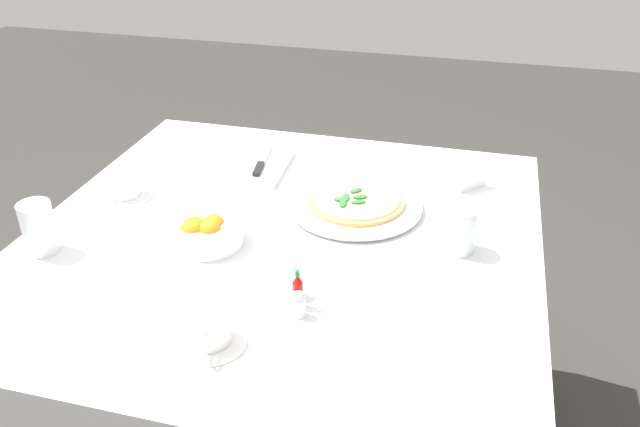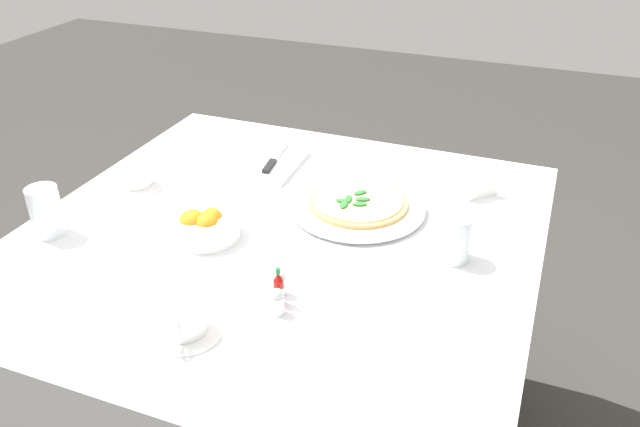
{
  "view_description": "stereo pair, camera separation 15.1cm",
  "coord_description": "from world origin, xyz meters",
  "px_view_note": "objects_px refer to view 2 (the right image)",
  "views": [
    {
      "loc": [
        -1.19,
        -0.4,
        1.51
      ],
      "look_at": [
        0.08,
        -0.07,
        0.75
      ],
      "focal_mm": 36.29,
      "sensor_mm": 36.0,
      "label": 1
    },
    {
      "loc": [
        -1.14,
        -0.54,
        1.51
      ],
      "look_at": [
        0.08,
        -0.07,
        0.75
      ],
      "focal_mm": 36.29,
      "sensor_mm": 36.0,
      "label": 2
    }
  ],
  "objects_px": {
    "coffee_cup_near_left": "(136,177)",
    "dinner_knife": "(275,158)",
    "hot_sauce_bottle": "(279,289)",
    "menu_card": "(484,188)",
    "pizza_plate": "(358,207)",
    "napkin_folded": "(274,164)",
    "water_glass_near_right": "(46,214)",
    "salt_shaker": "(280,284)",
    "pizza": "(358,202)",
    "citrus_bowl": "(205,226)",
    "pepper_shaker": "(278,303)",
    "coffee_cup_right_edge": "(185,322)",
    "water_glass_back_corner": "(455,241)"
  },
  "relations": [
    {
      "from": "napkin_folded",
      "to": "salt_shaker",
      "type": "height_order",
      "value": "salt_shaker"
    },
    {
      "from": "water_glass_near_right",
      "to": "salt_shaker",
      "type": "relative_size",
      "value": 2.08
    },
    {
      "from": "coffee_cup_near_left",
      "to": "dinner_knife",
      "type": "relative_size",
      "value": 0.66
    },
    {
      "from": "dinner_knife",
      "to": "hot_sauce_bottle",
      "type": "relative_size",
      "value": 2.36
    },
    {
      "from": "hot_sauce_bottle",
      "to": "citrus_bowl",
      "type": "bearing_deg",
      "value": 57.54
    },
    {
      "from": "dinner_knife",
      "to": "pepper_shaker",
      "type": "bearing_deg",
      "value": -162.92
    },
    {
      "from": "pizza_plate",
      "to": "water_glass_near_right",
      "type": "height_order",
      "value": "water_glass_near_right"
    },
    {
      "from": "water_glass_back_corner",
      "to": "pepper_shaker",
      "type": "height_order",
      "value": "water_glass_back_corner"
    },
    {
      "from": "pizza",
      "to": "napkin_folded",
      "type": "distance_m",
      "value": 0.33
    },
    {
      "from": "pepper_shaker",
      "to": "napkin_folded",
      "type": "bearing_deg",
      "value": 25.31
    },
    {
      "from": "pizza",
      "to": "citrus_bowl",
      "type": "xyz_separation_m",
      "value": [
        -0.24,
        0.28,
        0.0
      ]
    },
    {
      "from": "water_glass_near_right",
      "to": "pepper_shaker",
      "type": "bearing_deg",
      "value": -96.98
    },
    {
      "from": "napkin_folded",
      "to": "menu_card",
      "type": "distance_m",
      "value": 0.56
    },
    {
      "from": "coffee_cup_near_left",
      "to": "pepper_shaker",
      "type": "distance_m",
      "value": 0.65
    },
    {
      "from": "hot_sauce_bottle",
      "to": "menu_card",
      "type": "bearing_deg",
      "value": -27.56
    },
    {
      "from": "salt_shaker",
      "to": "menu_card",
      "type": "xyz_separation_m",
      "value": [
        0.55,
        -0.31,
        0.0
      ]
    },
    {
      "from": "pizza_plate",
      "to": "dinner_knife",
      "type": "relative_size",
      "value": 1.67
    },
    {
      "from": "water_glass_near_right",
      "to": "coffee_cup_near_left",
      "type": "bearing_deg",
      "value": -10.42
    },
    {
      "from": "coffee_cup_near_left",
      "to": "dinner_knife",
      "type": "xyz_separation_m",
      "value": [
        0.24,
        -0.28,
        -0.0
      ]
    },
    {
      "from": "coffee_cup_right_edge",
      "to": "dinner_knife",
      "type": "relative_size",
      "value": 0.67
    },
    {
      "from": "coffee_cup_right_edge",
      "to": "menu_card",
      "type": "distance_m",
      "value": 0.83
    },
    {
      "from": "pizza",
      "to": "menu_card",
      "type": "relative_size",
      "value": 3.6
    },
    {
      "from": "pizza_plate",
      "to": "citrus_bowl",
      "type": "bearing_deg",
      "value": 129.97
    },
    {
      "from": "pizza_plate",
      "to": "pepper_shaker",
      "type": "height_order",
      "value": "pepper_shaker"
    },
    {
      "from": "citrus_bowl",
      "to": "pepper_shaker",
      "type": "distance_m",
      "value": 0.33
    },
    {
      "from": "coffee_cup_right_edge",
      "to": "napkin_folded",
      "type": "distance_m",
      "value": 0.71
    },
    {
      "from": "pizza",
      "to": "pepper_shaker",
      "type": "distance_m",
      "value": 0.43
    },
    {
      "from": "coffee_cup_right_edge",
      "to": "dinner_knife",
      "type": "bearing_deg",
      "value": 11.62
    },
    {
      "from": "coffee_cup_near_left",
      "to": "water_glass_back_corner",
      "type": "xyz_separation_m",
      "value": [
        -0.03,
        -0.83,
        0.02
      ]
    },
    {
      "from": "dinner_knife",
      "to": "coffee_cup_near_left",
      "type": "bearing_deg",
      "value": 122.34
    },
    {
      "from": "coffee_cup_near_left",
      "to": "menu_card",
      "type": "xyz_separation_m",
      "value": [
        0.26,
        -0.84,
        0.0
      ]
    },
    {
      "from": "pizza",
      "to": "citrus_bowl",
      "type": "relative_size",
      "value": 1.6
    },
    {
      "from": "water_glass_back_corner",
      "to": "salt_shaker",
      "type": "distance_m",
      "value": 0.39
    },
    {
      "from": "citrus_bowl",
      "to": "hot_sauce_bottle",
      "type": "xyz_separation_m",
      "value": [
        -0.16,
        -0.26,
        0.01
      ]
    },
    {
      "from": "coffee_cup_near_left",
      "to": "hot_sauce_bottle",
      "type": "height_order",
      "value": "hot_sauce_bottle"
    },
    {
      "from": "napkin_folded",
      "to": "dinner_knife",
      "type": "bearing_deg",
      "value": 5.94
    },
    {
      "from": "water_glass_near_right",
      "to": "pizza",
      "type": "bearing_deg",
      "value": -60.25
    },
    {
      "from": "water_glass_back_corner",
      "to": "menu_card",
      "type": "relative_size",
      "value": 1.55
    },
    {
      "from": "coffee_cup_near_left",
      "to": "water_glass_near_right",
      "type": "distance_m",
      "value": 0.27
    },
    {
      "from": "pizza_plate",
      "to": "salt_shaker",
      "type": "xyz_separation_m",
      "value": [
        -0.37,
        0.04,
        0.01
      ]
    },
    {
      "from": "water_glass_back_corner",
      "to": "salt_shaker",
      "type": "bearing_deg",
      "value": 130.42
    },
    {
      "from": "water_glass_near_right",
      "to": "salt_shaker",
      "type": "height_order",
      "value": "water_glass_near_right"
    },
    {
      "from": "coffee_cup_near_left",
      "to": "citrus_bowl",
      "type": "xyz_separation_m",
      "value": [
        -0.15,
        -0.29,
        -0.0
      ]
    },
    {
      "from": "pizza_plate",
      "to": "napkin_folded",
      "type": "distance_m",
      "value": 0.33
    },
    {
      "from": "water_glass_near_right",
      "to": "citrus_bowl",
      "type": "relative_size",
      "value": 0.78
    },
    {
      "from": "hot_sauce_bottle",
      "to": "menu_card",
      "type": "relative_size",
      "value": 1.24
    },
    {
      "from": "pizza_plate",
      "to": "coffee_cup_right_edge",
      "type": "relative_size",
      "value": 2.5
    },
    {
      "from": "water_glass_near_right",
      "to": "water_glass_back_corner",
      "type": "distance_m",
      "value": 0.91
    },
    {
      "from": "citrus_bowl",
      "to": "menu_card",
      "type": "xyz_separation_m",
      "value": [
        0.41,
        -0.56,
        0.0
      ]
    },
    {
      "from": "pizza",
      "to": "dinner_knife",
      "type": "bearing_deg",
      "value": 62.56
    }
  ]
}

